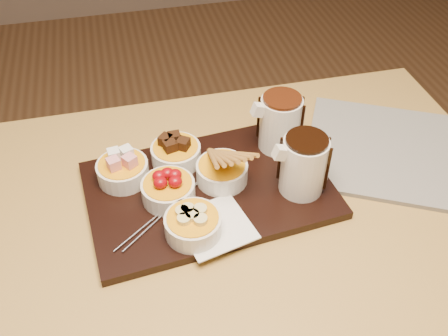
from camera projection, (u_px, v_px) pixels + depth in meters
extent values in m
cube|color=#AD8740|center=(214.00, 228.00, 0.93)|extent=(1.20, 0.80, 0.04)
cylinder|color=#AD8740|center=(364.00, 193.00, 1.52)|extent=(0.06, 0.06, 0.71)
cube|color=black|center=(209.00, 190.00, 0.97)|extent=(0.49, 0.34, 0.02)
cube|color=white|center=(215.00, 226.00, 0.88)|extent=(0.14, 0.14, 0.00)
cylinder|color=silver|center=(123.00, 171.00, 0.96)|extent=(0.10, 0.10, 0.04)
cylinder|color=silver|center=(176.00, 154.00, 1.00)|extent=(0.10, 0.10, 0.04)
cylinder|color=silver|center=(168.00, 191.00, 0.92)|extent=(0.10, 0.10, 0.04)
cylinder|color=silver|center=(222.00, 172.00, 0.96)|extent=(0.10, 0.10, 0.04)
cylinder|color=silver|center=(193.00, 225.00, 0.86)|extent=(0.10, 0.10, 0.04)
cylinder|color=silver|center=(303.00, 166.00, 0.92)|extent=(0.09, 0.09, 0.12)
cylinder|color=silver|center=(280.00, 123.00, 1.01)|extent=(0.09, 0.09, 0.12)
cube|color=beige|center=(399.00, 152.00, 1.05)|extent=(0.48, 0.45, 0.01)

